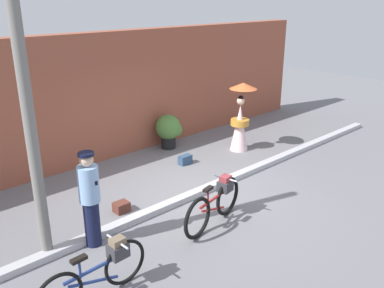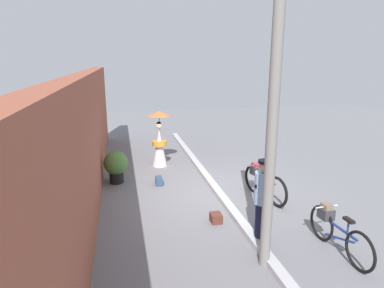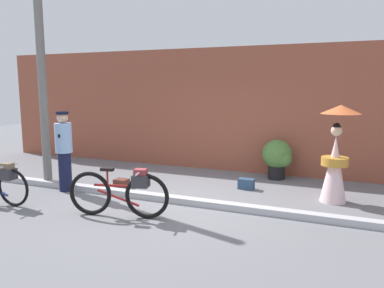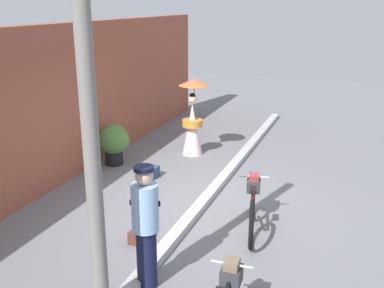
{
  "view_description": "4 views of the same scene",
  "coord_description": "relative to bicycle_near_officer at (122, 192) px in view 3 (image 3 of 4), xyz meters",
  "views": [
    {
      "loc": [
        -5.29,
        -5.61,
        3.94
      ],
      "look_at": [
        0.13,
        0.29,
        1.03
      ],
      "focal_mm": 38.54,
      "sensor_mm": 36.0,
      "label": 1
    },
    {
      "loc": [
        -7.9,
        2.39,
        3.43
      ],
      "look_at": [
        0.67,
        0.54,
        1.21
      ],
      "focal_mm": 31.23,
      "sensor_mm": 36.0,
      "label": 2
    },
    {
      "loc": [
        2.86,
        -6.14,
        2.15
      ],
      "look_at": [
        0.11,
        0.46,
        1.06
      ],
      "focal_mm": 35.15,
      "sensor_mm": 36.0,
      "label": 3
    },
    {
      "loc": [
        -6.99,
        -2.46,
        3.52
      ],
      "look_at": [
        -0.1,
        0.16,
        1.19
      ],
      "focal_mm": 42.13,
      "sensor_mm": 36.0,
      "label": 4
    }
  ],
  "objects": [
    {
      "name": "potted_plant_by_door",
      "position": [
        1.92,
        3.63,
        0.1
      ],
      "size": [
        0.7,
        0.69,
        0.93
      ],
      "color": "black",
      "rests_on": "ground_plane"
    },
    {
      "name": "person_with_parasol",
      "position": [
        3.21,
        2.24,
        0.45
      ],
      "size": [
        0.72,
        0.72,
        1.82
      ],
      "color": "silver",
      "rests_on": "ground_plane"
    },
    {
      "name": "building_wall",
      "position": [
        0.53,
        4.23,
        1.14
      ],
      "size": [
        14.0,
        0.4,
        3.13
      ],
      "primitive_type": "cube",
      "color": "brown",
      "rests_on": "ground_plane"
    },
    {
      "name": "ground_plane",
      "position": [
        0.53,
        1.04,
        -0.43
      ],
      "size": [
        30.0,
        30.0,
        0.0
      ],
      "primitive_type": "plane",
      "color": "slate"
    },
    {
      "name": "backpack_spare",
      "position": [
        -1.01,
        1.52,
        -0.33
      ],
      "size": [
        0.28,
        0.23,
        0.2
      ],
      "color": "#592D23",
      "rests_on": "ground_plane"
    },
    {
      "name": "utility_pole",
      "position": [
        -2.67,
        1.14,
        1.97
      ],
      "size": [
        0.18,
        0.18,
        4.8
      ],
      "primitive_type": "cylinder",
      "color": "slate",
      "rests_on": "ground_plane"
    },
    {
      "name": "bicycle_near_officer",
      "position": [
        0.0,
        0.0,
        0.0
      ],
      "size": [
        1.72,
        0.54,
        0.83
      ],
      "color": "black",
      "rests_on": "ground_plane"
    },
    {
      "name": "sidewalk_curb",
      "position": [
        0.53,
        1.04,
        -0.37
      ],
      "size": [
        14.0,
        0.2,
        0.12
      ],
      "primitive_type": "cube",
      "color": "#B2B2B7",
      "rests_on": "ground_plane"
    },
    {
      "name": "backpack_on_pavement",
      "position": [
        1.47,
        2.47,
        -0.31
      ],
      "size": [
        0.33,
        0.18,
        0.22
      ],
      "color": "navy",
      "rests_on": "ground_plane"
    },
    {
      "name": "person_officer",
      "position": [
        -1.97,
        0.9,
        0.45
      ],
      "size": [
        0.34,
        0.38,
        1.65
      ],
      "color": "#141938",
      "rests_on": "ground_plane"
    }
  ]
}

